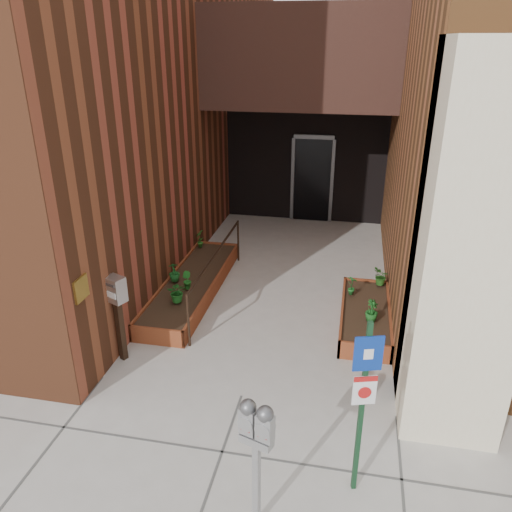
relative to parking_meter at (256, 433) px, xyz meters
The scene contains 15 objects.
ground 2.22m from the parking_meter, 107.34° to the left, with size 80.00×80.00×0.00m, color #9E9991.
architecture 9.55m from the parking_meter, 94.92° to the left, with size 20.00×14.60×10.00m.
planter_left 5.09m from the parking_meter, 115.11° to the left, with size 0.90×3.60×0.30m.
planter_right 4.27m from the parking_meter, 75.60° to the left, with size 0.80×2.20×0.30m.
handrail 4.77m from the parking_meter, 109.90° to the left, with size 0.04×3.34×0.90m.
parking_meter is the anchor object (origin of this frame).
sign_post 1.11m from the parking_meter, 33.22° to the left, with size 0.27×0.10×2.03m.
payment_dropbox 3.38m from the parking_meter, 136.94° to the left, with size 0.32×0.28×1.34m.
shrub_left_a 4.22m from the parking_meter, 119.79° to the left, with size 0.32×0.32×0.36m, color #1C621D.
shrub_left_b 4.65m from the parking_meter, 116.83° to the left, with size 0.17×0.17×0.32m, color #1B5F1B.
shrub_left_c 5.01m from the parking_meter, 118.83° to the left, with size 0.20×0.20×0.36m, color #19591F.
shrub_left_d 6.49m from the parking_meter, 111.98° to the left, with size 0.20×0.20×0.39m, color #27631C.
shrub_right_a 3.84m from the parking_meter, 73.00° to the left, with size 0.20×0.20×0.35m, color #18561B.
shrub_right_b 4.56m from the parking_meter, 80.02° to the left, with size 0.19×0.19×0.36m, color #1C6222.
shrub_right_c 5.13m from the parking_meter, 75.39° to the left, with size 0.29×0.29×0.32m, color #225719.
Camera 1 is at (1.24, -5.18, 4.36)m, focal length 35.00 mm.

